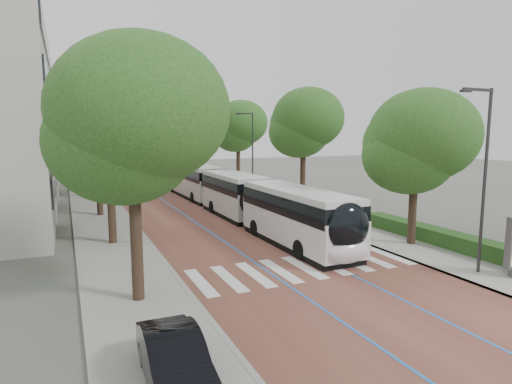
% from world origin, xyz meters
% --- Properties ---
extents(ground, '(160.00, 160.00, 0.00)m').
position_xyz_m(ground, '(0.00, 0.00, 0.00)').
color(ground, '#51544C').
rests_on(ground, ground).
extents(road, '(11.00, 140.00, 0.02)m').
position_xyz_m(road, '(0.00, 40.00, 0.01)').
color(road, brown).
rests_on(road, ground).
extents(sidewalk_left, '(4.00, 140.00, 0.12)m').
position_xyz_m(sidewalk_left, '(-7.50, 40.00, 0.06)').
color(sidewalk_left, gray).
rests_on(sidewalk_left, ground).
extents(sidewalk_right, '(4.00, 140.00, 0.12)m').
position_xyz_m(sidewalk_right, '(7.50, 40.00, 0.06)').
color(sidewalk_right, gray).
rests_on(sidewalk_right, ground).
extents(kerb_left, '(0.20, 140.00, 0.14)m').
position_xyz_m(kerb_left, '(-5.60, 40.00, 0.06)').
color(kerb_left, gray).
rests_on(kerb_left, ground).
extents(kerb_right, '(0.20, 140.00, 0.14)m').
position_xyz_m(kerb_right, '(5.60, 40.00, 0.06)').
color(kerb_right, gray).
rests_on(kerb_right, ground).
extents(zebra_crossing, '(10.55, 3.60, 0.01)m').
position_xyz_m(zebra_crossing, '(0.20, 1.00, 0.03)').
color(zebra_crossing, silver).
rests_on(zebra_crossing, ground).
extents(lane_line_left, '(0.12, 126.00, 0.01)m').
position_xyz_m(lane_line_left, '(-1.60, 40.00, 0.02)').
color(lane_line_left, blue).
rests_on(lane_line_left, road).
extents(lane_line_right, '(0.12, 126.00, 0.01)m').
position_xyz_m(lane_line_right, '(1.60, 40.00, 0.02)').
color(lane_line_right, blue).
rests_on(lane_line_right, road).
extents(hedge, '(1.20, 14.00, 0.80)m').
position_xyz_m(hedge, '(9.10, 0.00, 0.52)').
color(hedge, '#1D4417').
rests_on(hedge, sidewalk_right).
extents(streetlight_near, '(1.82, 0.20, 8.00)m').
position_xyz_m(streetlight_near, '(6.62, -3.00, 4.82)').
color(streetlight_near, '#2D2D30').
rests_on(streetlight_near, sidewalk_right).
extents(streetlight_far, '(1.82, 0.20, 8.00)m').
position_xyz_m(streetlight_far, '(6.62, 22.00, 4.82)').
color(streetlight_far, '#2D2D30').
rests_on(streetlight_far, sidewalk_right).
extents(lamp_post_left, '(0.14, 0.14, 8.00)m').
position_xyz_m(lamp_post_left, '(-6.10, 8.00, 4.12)').
color(lamp_post_left, '#2D2D30').
rests_on(lamp_post_left, sidewalk_left).
extents(trees_left, '(6.48, 61.15, 9.53)m').
position_xyz_m(trees_left, '(-7.50, 25.34, 6.52)').
color(trees_left, black).
rests_on(trees_left, ground).
extents(trees_right, '(5.91, 47.79, 9.21)m').
position_xyz_m(trees_right, '(7.70, 21.47, 6.33)').
color(trees_right, black).
rests_on(trees_right, ground).
extents(lead_bus, '(2.69, 18.42, 3.20)m').
position_xyz_m(lead_bus, '(1.79, 8.34, 1.63)').
color(lead_bus, black).
rests_on(lead_bus, ground).
extents(bus_queued_0, '(2.75, 12.44, 3.20)m').
position_xyz_m(bus_queued_0, '(1.68, 24.28, 1.62)').
color(bus_queued_0, silver).
rests_on(bus_queued_0, ground).
extents(bus_queued_1, '(2.83, 12.46, 3.20)m').
position_xyz_m(bus_queued_1, '(1.90, 37.39, 1.62)').
color(bus_queued_1, silver).
rests_on(bus_queued_1, ground).
extents(bus_queued_2, '(3.06, 12.50, 3.20)m').
position_xyz_m(bus_queued_2, '(1.78, 51.27, 1.62)').
color(bus_queued_2, silver).
rests_on(bus_queued_2, ground).
extents(bus_queued_3, '(3.12, 12.51, 3.20)m').
position_xyz_m(bus_queued_3, '(2.03, 63.87, 1.62)').
color(bus_queued_3, silver).
rests_on(bus_queued_3, ground).
extents(parked_car, '(1.50, 4.02, 1.31)m').
position_xyz_m(parked_car, '(-7.56, -6.04, 0.78)').
color(parked_car, black).
rests_on(parked_car, sidewalk_left).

